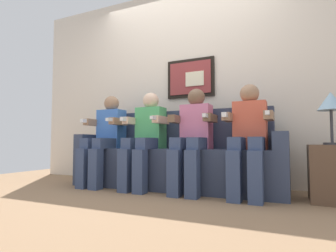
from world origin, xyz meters
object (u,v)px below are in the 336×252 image
Objects in this scene: table_lamp at (331,103)px; person_right_center at (193,134)px; person_left_center at (146,135)px; side_table_right at (334,174)px; person_leftmost at (105,135)px; couch at (174,161)px; person_rightmost at (248,134)px.

person_right_center is at bearing -179.42° from table_lamp.
person_left_center is 1.88m from side_table_right.
side_table_right is at bearing 1.46° from person_leftmost.
couch is 0.92m from person_rightmost.
table_lamp is at bearing 0.58° from person_right_center.
person_leftmost and person_rightmost have the same top height.
table_lamp is (1.55, -0.16, 0.55)m from couch.
person_leftmost is at bearing -168.77° from couch.
person_right_center is 1.29m from table_lamp.
person_leftmost is 2.22× the size of side_table_right.
person_left_center is (0.57, 0.00, 0.00)m from person_leftmost.
person_leftmost is at bearing 180.00° from person_left_center.
person_left_center and person_right_center have the same top height.
table_lamp is (2.40, 0.01, 0.25)m from person_leftmost.
person_leftmost reaches higher than couch.
person_leftmost reaches higher than side_table_right.
side_table_right is at bearing -3.94° from couch.
side_table_right is at bearing 4.97° from person_rightmost.
side_table_right is (1.27, 0.06, -0.36)m from person_right_center.
person_rightmost is at bearing -11.23° from couch.
person_leftmost reaches higher than table_lamp.
person_leftmost is 1.00× the size of person_left_center.
person_left_center is 1.13m from person_rightmost.
table_lamp is at bearing 0.32° from person_leftmost.
person_rightmost reaches higher than couch.
person_right_center reaches higher than side_table_right.
person_right_center is 0.57m from person_rightmost.
person_leftmost is 2.41m from table_lamp.
person_rightmost is 2.22× the size of side_table_right.
person_rightmost reaches higher than table_lamp.
person_right_center is (1.13, 0.00, -0.00)m from person_leftmost.
couch is 2.17× the size of person_left_center.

